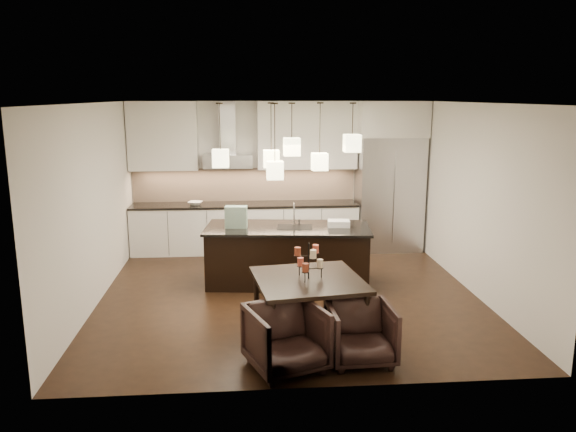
{
  "coord_description": "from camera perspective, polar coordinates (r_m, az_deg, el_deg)",
  "views": [
    {
      "loc": [
        -0.66,
        -7.9,
        2.9
      ],
      "look_at": [
        0.0,
        0.2,
        1.15
      ],
      "focal_mm": 35.0,
      "sensor_mm": 36.0,
      "label": 1
    }
  ],
  "objects": [
    {
      "name": "tote_bag",
      "position": [
        8.66,
        -5.28,
        -0.09
      ],
      "size": [
        0.35,
        0.21,
        0.33
      ],
      "primitive_type": "cube",
      "rotation": [
        0.0,
        0.0,
        -0.11
      ],
      "color": "#1B5236",
      "rests_on": "island_top"
    },
    {
      "name": "fridge_panel",
      "position": [
        10.66,
        10.51,
        9.67
      ],
      "size": [
        1.26,
        0.72,
        0.65
      ],
      "primitive_type": "cube",
      "color": "silver",
      "rests_on": "refrigerator"
    },
    {
      "name": "food_container",
      "position": [
        8.75,
        5.17,
        -0.75
      ],
      "size": [
        0.36,
        0.27,
        0.1
      ],
      "primitive_type": "cube",
      "rotation": [
        0.0,
        0.0,
        -0.11
      ],
      "color": "silver",
      "rests_on": "island_top"
    },
    {
      "name": "candle_b",
      "position": [
        6.82,
        1.28,
        -4.66
      ],
      "size": [
        0.09,
        0.09,
        0.1
      ],
      "primitive_type": "cylinder",
      "rotation": [
        0.0,
        0.0,
        0.14
      ],
      "color": "#DF573F",
      "rests_on": "candelabra"
    },
    {
      "name": "candelabra",
      "position": [
        6.71,
        2.11,
        -4.57
      ],
      "size": [
        0.41,
        0.41,
        0.44
      ],
      "primitive_type": null,
      "rotation": [
        0.0,
        0.0,
        0.14
      ],
      "color": "black",
      "rests_on": "dining_table"
    },
    {
      "name": "faucet",
      "position": [
        8.75,
        0.63,
        0.23
      ],
      "size": [
        0.12,
        0.25,
        0.37
      ],
      "primitive_type": null,
      "rotation": [
        0.0,
        0.0,
        -0.11
      ],
      "color": "silver",
      "rests_on": "island_top"
    },
    {
      "name": "pendant_b",
      "position": [
        8.64,
        -1.71,
        5.84
      ],
      "size": [
        0.24,
        0.24,
        0.26
      ],
      "primitive_type": "cube",
      "color": "#FFF9B4",
      "rests_on": "ceiling"
    },
    {
      "name": "candle_d",
      "position": [
        6.79,
        2.82,
        -3.34
      ],
      "size": [
        0.09,
        0.09,
        0.1
      ],
      "primitive_type": "cylinder",
      "rotation": [
        0.0,
        0.0,
        0.14
      ],
      "color": "#DF573F",
      "rests_on": "candelabra"
    },
    {
      "name": "armchair_left",
      "position": [
        6.15,
        -0.18,
        -12.31
      ],
      "size": [
        0.98,
        1.0,
        0.71
      ],
      "primitive_type": "imported",
      "rotation": [
        0.0,
        0.0,
        0.36
      ],
      "color": "black",
      "rests_on": "floor"
    },
    {
      "name": "fruit_bowl",
      "position": [
        10.5,
        -9.41,
        1.3
      ],
      "size": [
        0.32,
        0.32,
        0.06
      ],
      "primitive_type": "imported",
      "rotation": [
        0.0,
        0.0,
        -0.27
      ],
      "color": "silver",
      "rests_on": "countertop"
    },
    {
      "name": "pendant_e",
      "position": [
        8.53,
        6.53,
        7.36
      ],
      "size": [
        0.24,
        0.24,
        0.26
      ],
      "primitive_type": "cube",
      "color": "#FFF9B4",
      "rests_on": "ceiling"
    },
    {
      "name": "wall_front",
      "position": [
        5.4,
        2.57,
        -4.01
      ],
      "size": [
        5.5,
        0.02,
        2.8
      ],
      "primitive_type": "cube",
      "color": "silver",
      "rests_on": "ground"
    },
    {
      "name": "dining_table",
      "position": [
        6.91,
        2.07,
        -9.3
      ],
      "size": [
        1.41,
        1.41,
        0.75
      ],
      "primitive_type": null,
      "rotation": [
        0.0,
        0.0,
        0.14
      ],
      "color": "black",
      "rests_on": "floor"
    },
    {
      "name": "upper_cab_right",
      "position": [
        10.57,
        1.96,
        8.21
      ],
      "size": [
        1.85,
        0.35,
        1.25
      ],
      "primitive_type": "cube",
      "color": "silver",
      "rests_on": "wall_back"
    },
    {
      "name": "hood_canopy",
      "position": [
        10.45,
        -6.11,
        5.6
      ],
      "size": [
        0.9,
        0.52,
        0.24
      ],
      "primitive_type": "cube",
      "color": "#B7B7BA",
      "rests_on": "wall_back"
    },
    {
      "name": "armchair_right",
      "position": [
        6.38,
        7.39,
        -11.73
      ],
      "size": [
        0.74,
        0.76,
        0.66
      ],
      "primitive_type": "imported",
      "rotation": [
        0.0,
        0.0,
        0.05
      ],
      "color": "black",
      "rests_on": "floor"
    },
    {
      "name": "wall_left",
      "position": [
        8.31,
        -19.21,
        1.07
      ],
      "size": [
        0.02,
        5.5,
        2.8
      ],
      "primitive_type": "cube",
      "color": "silver",
      "rests_on": "ground"
    },
    {
      "name": "wall_back",
      "position": [
        10.79,
        -1.11,
        4.16
      ],
      "size": [
        5.5,
        0.02,
        2.8
      ],
      "primitive_type": "cube",
      "color": "silver",
      "rests_on": "ground"
    },
    {
      "name": "candle_e",
      "position": [
        6.67,
        0.99,
        -3.62
      ],
      "size": [
        0.09,
        0.09,
        0.1
      ],
      "primitive_type": "cylinder",
      "rotation": [
        0.0,
        0.0,
        0.14
      ],
      "color": "maroon",
      "rests_on": "candelabra"
    },
    {
      "name": "pendant_a",
      "position": [
        8.35,
        -6.86,
        5.84
      ],
      "size": [
        0.24,
        0.24,
        0.26
      ],
      "primitive_type": "cube",
      "color": "#FFF9B4",
      "rests_on": "ceiling"
    },
    {
      "name": "hood_chimney",
      "position": [
        10.51,
        -6.17,
        8.92
      ],
      "size": [
        0.3,
        0.28,
        0.96
      ],
      "primitive_type": "cube",
      "color": "#B7B7BA",
      "rests_on": "hood_canopy"
    },
    {
      "name": "island_top",
      "position": [
        8.7,
        -0.04,
        -1.23
      ],
      "size": [
        2.64,
        1.34,
        0.04
      ],
      "primitive_type": "cube",
      "rotation": [
        0.0,
        0.0,
        -0.11
      ],
      "color": "black",
      "rests_on": "island_body"
    },
    {
      "name": "island_body",
      "position": [
        8.82,
        -0.04,
        -4.1
      ],
      "size": [
        2.55,
        1.25,
        0.87
      ],
      "primitive_type": "cube",
      "rotation": [
        0.0,
        0.0,
        -0.11
      ],
      "color": "black",
      "rests_on": "floor"
    },
    {
      "name": "wall_right",
      "position": [
        8.74,
        18.46,
        1.64
      ],
      "size": [
        0.02,
        5.5,
        2.8
      ],
      "primitive_type": "cube",
      "color": "silver",
      "rests_on": "ground"
    },
    {
      "name": "pendant_c",
      "position": [
        8.34,
        0.39,
        7.04
      ],
      "size": [
        0.24,
        0.24,
        0.26
      ],
      "primitive_type": "cube",
      "color": "#FFF9B4",
      "rests_on": "ceiling"
    },
    {
      "name": "ceiling",
      "position": [
        7.93,
        0.12,
        11.5
      ],
      "size": [
        5.5,
        5.5,
        0.02
      ],
      "primitive_type": "cube",
      "color": "white",
      "rests_on": "wall_back"
    },
    {
      "name": "floor",
      "position": [
        8.45,
        0.11,
        -8.0
      ],
      "size": [
        5.5,
        5.5,
        0.02
      ],
      "primitive_type": "cube",
      "color": "black",
      "rests_on": "ground"
    },
    {
      "name": "pendant_d",
      "position": [
        8.71,
        3.22,
        5.53
      ],
      "size": [
        0.24,
        0.24,
        0.26
      ],
      "primitive_type": "cube",
      "color": "#FFF9B4",
      "rests_on": "ceiling"
    },
    {
      "name": "lower_cabinets",
      "position": [
        10.62,
        -4.35,
        -1.28
      ],
      "size": [
        4.21,
        0.62,
        0.88
      ],
      "primitive_type": "cube",
      "color": "silver",
      "rests_on": "floor"
    },
    {
      "name": "candle_c",
      "position": [
        6.6,
        1.78,
        -5.25
      ],
      "size": [
        0.09,
        0.09,
        0.1
      ],
      "primitive_type": "cylinder",
      "rotation": [
        0.0,
        0.0,
        0.14
      ],
      "color": "maroon",
      "rests_on": "candelabra"
    },
    {
      "name": "candle_f",
      "position": [
        6.57,
        2.58,
        -3.89
      ],
      "size": [
        0.09,
        0.09,
        0.1
      ],
      "primitive_type": "cylinder",
      "rotation": [
        0.0,
        0.0,
        0.14
      ],
      "color": "beige",
      "rests_on": "candelabra"
    },
    {
      "name": "pendant_f",
      "position": [
        8.17,
        -1.33,
        4.67
      ],
      "size": [
        0.24,
        0.24,
        0.26
      ],
      "primitive_type": "cube",
      "color": "#FFF9B4",
      "rests_on": "ceiling"
    },
    {
      "name": "refrigerator",
      "position": [
        10.8,
        10.22,
        2.23
      ],
      "size": [
        1.2,
        0.72,
        2.15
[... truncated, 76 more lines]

